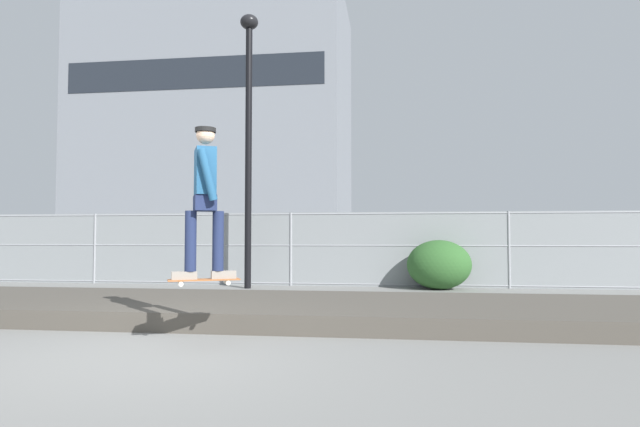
{
  "coord_description": "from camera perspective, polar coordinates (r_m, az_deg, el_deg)",
  "views": [
    {
      "loc": [
        2.56,
        -5.32,
        1.22
      ],
      "look_at": [
        1.2,
        4.64,
        1.67
      ],
      "focal_mm": 29.88,
      "sensor_mm": 36.0,
      "label": 1
    }
  ],
  "objects": [
    {
      "name": "library_building",
      "position": [
        50.47,
        -10.54,
        9.15
      ],
      "size": [
        22.91,
        14.48,
        22.86
      ],
      "color": "slate",
      "rests_on": "ground_plane"
    },
    {
      "name": "street_lamp",
      "position": [
        13.26,
        -7.65,
        10.28
      ],
      "size": [
        0.44,
        0.44,
        6.68
      ],
      "color": "black",
      "rests_on": "ground_plane"
    },
    {
      "name": "ground_plane",
      "position": [
        6.03,
        -18.08,
        -14.14
      ],
      "size": [
        120.0,
        120.0,
        0.0
      ],
      "primitive_type": "plane",
      "color": "slate"
    },
    {
      "name": "shrub_left",
      "position": [
        12.84,
        12.63,
        -5.37
      ],
      "size": [
        1.5,
        1.23,
        1.16
      ],
      "color": "#2D5B28",
      "rests_on": "ground_plane"
    },
    {
      "name": "skater",
      "position": [
        6.24,
        -12.22,
        2.31
      ],
      "size": [
        0.69,
        0.62,
        1.76
      ],
      "color": "gray",
      "rests_on": "skateboard"
    },
    {
      "name": "gravel_berm",
      "position": [
        8.49,
        -9.98,
        -9.92
      ],
      "size": [
        17.41,
        3.06,
        0.26
      ],
      "primitive_type": "cube",
      "color": "#4C473F",
      "rests_on": "ground_plane"
    },
    {
      "name": "parked_car_mid",
      "position": [
        16.64,
        14.1,
        -3.81
      ],
      "size": [
        4.5,
        2.16,
        1.66
      ],
      "color": "maroon",
      "rests_on": "ground_plane"
    },
    {
      "name": "parked_car_near",
      "position": [
        17.32,
        -8.53,
        -3.81
      ],
      "size": [
        4.41,
        1.96,
        1.66
      ],
      "color": "navy",
      "rests_on": "ground_plane"
    },
    {
      "name": "skateboard",
      "position": [
        6.24,
        -12.31,
        -6.99
      ],
      "size": [
        0.81,
        0.53,
        0.07
      ],
      "color": "#9E5B33"
    },
    {
      "name": "chain_fence",
      "position": [
        13.52,
        -3.15,
        -3.79
      ],
      "size": [
        21.36,
        0.06,
        1.85
      ],
      "color": "gray",
      "rests_on": "ground_plane"
    }
  ]
}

